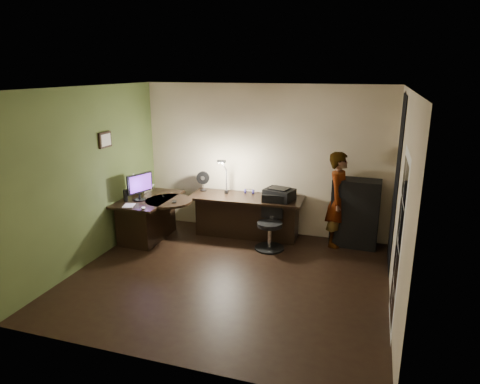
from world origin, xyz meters
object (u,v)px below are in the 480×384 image
(monitor, at_px, (139,190))
(person, at_px, (339,200))
(cabinet, at_px, (355,213))
(office_chair, at_px, (270,224))
(desk_right, at_px, (246,217))
(desk_left, at_px, (149,218))

(monitor, xyz_separation_m, person, (3.28, 0.89, -0.12))
(cabinet, bearing_deg, office_chair, -153.66)
(person, bearing_deg, desk_right, 105.19)
(desk_left, height_order, office_chair, office_chair)
(cabinet, height_order, office_chair, cabinet)
(office_chair, distance_m, person, 1.24)
(desk_left, distance_m, person, 3.33)
(office_chair, xyz_separation_m, person, (1.06, 0.54, 0.37))
(desk_left, relative_size, monitor, 2.54)
(desk_right, bearing_deg, person, 2.01)
(desk_left, height_order, desk_right, desk_left)
(desk_left, xyz_separation_m, cabinet, (3.50, 0.78, 0.21))
(desk_right, bearing_deg, monitor, -157.58)
(office_chair, height_order, person, person)
(desk_right, xyz_separation_m, office_chair, (0.54, -0.42, 0.07))
(person, bearing_deg, cabinet, -67.87)
(desk_right, xyz_separation_m, monitor, (-1.69, -0.77, 0.56))
(office_chair, bearing_deg, desk_right, 137.81)
(cabinet, distance_m, person, 0.36)
(desk_left, xyz_separation_m, person, (3.22, 0.73, 0.44))
(monitor, distance_m, person, 3.40)
(cabinet, xyz_separation_m, office_chair, (-1.34, -0.59, -0.14))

